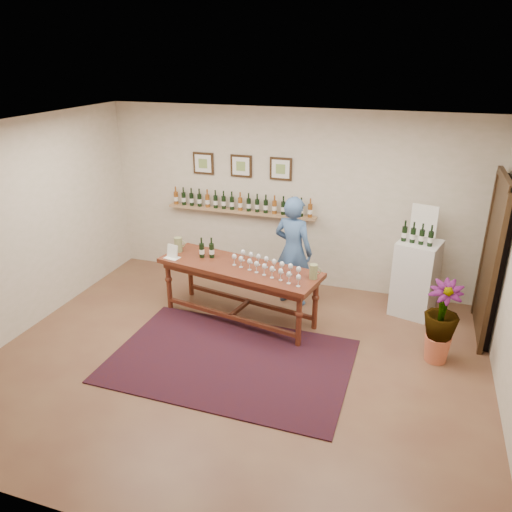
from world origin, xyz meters
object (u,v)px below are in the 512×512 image
(potted_plant, at_px, (441,322))
(person, at_px, (293,251))
(display_pedestal, at_px, (415,278))
(tasting_table, at_px, (239,274))

(potted_plant, bearing_deg, person, 155.38)
(display_pedestal, bearing_deg, potted_plant, -74.57)
(potted_plant, height_order, person, person)
(tasting_table, relative_size, person, 1.44)
(potted_plant, distance_m, person, 2.31)
(person, bearing_deg, potted_plant, 169.90)
(tasting_table, xyz_separation_m, potted_plant, (2.67, -0.24, -0.16))
(tasting_table, xyz_separation_m, display_pedestal, (2.34, 0.96, -0.15))
(person, bearing_deg, display_pedestal, -157.58)
(tasting_table, relative_size, display_pedestal, 2.19)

